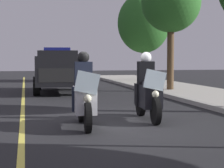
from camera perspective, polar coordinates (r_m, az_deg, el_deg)
name	(u,v)px	position (r m, az deg, el deg)	size (l,w,h in m)	color
ground_plane	(117,122)	(9.73, 0.68, -5.50)	(80.00, 80.00, 0.00)	black
lane_stripe_center	(22,125)	(9.49, -12.79, -5.81)	(48.00, 0.12, 0.01)	#E0D14C
police_motorcycle_lead_left	(84,96)	(9.02, -4.02, -1.76)	(2.14, 0.60, 1.72)	black
police_motorcycle_lead_right	(148,92)	(10.03, 5.14, -1.21)	(2.14, 0.60, 1.72)	black
police_suv	(57,69)	(18.29, -7.87, 2.15)	(4.99, 2.28, 2.05)	black
tree_far_back	(171,3)	(18.94, 8.48, 11.51)	(2.76, 2.76, 5.49)	#4C3823
tree_behind_suv	(144,23)	(26.71, 4.59, 8.73)	(3.48, 3.48, 5.79)	#42301E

